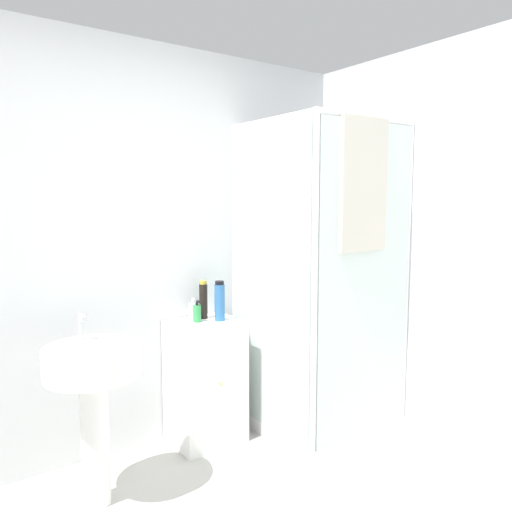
% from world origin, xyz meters
% --- Properties ---
extents(wall_back, '(6.40, 0.06, 2.50)m').
position_xyz_m(wall_back, '(0.00, 1.70, 1.25)').
color(wall_back, silver).
rests_on(wall_back, ground_plane).
extents(shower_enclosure, '(0.85, 0.88, 2.05)m').
position_xyz_m(shower_enclosure, '(1.18, 1.16, 0.60)').
color(shower_enclosure, white).
rests_on(shower_enclosure, ground_plane).
extents(vanity_cabinet, '(0.43, 0.38, 0.79)m').
position_xyz_m(vanity_cabinet, '(0.50, 1.49, 0.39)').
color(vanity_cabinet, white).
rests_on(vanity_cabinet, ground_plane).
extents(sink, '(0.47, 0.47, 0.96)m').
position_xyz_m(sink, '(-0.30, 1.22, 0.63)').
color(sink, white).
rests_on(sink, ground_plane).
extents(soap_dispenser, '(0.05, 0.05, 0.14)m').
position_xyz_m(soap_dispenser, '(0.45, 1.49, 0.84)').
color(soap_dispenser, green).
rests_on(soap_dispenser, vanity_cabinet).
extents(shampoo_bottle_tall_black, '(0.05, 0.05, 0.25)m').
position_xyz_m(shampoo_bottle_tall_black, '(0.53, 1.55, 0.91)').
color(shampoo_bottle_tall_black, black).
rests_on(shampoo_bottle_tall_black, vanity_cabinet).
extents(shampoo_bottle_blue, '(0.07, 0.07, 0.25)m').
position_xyz_m(shampoo_bottle_blue, '(0.59, 1.44, 0.91)').
color(shampoo_bottle_blue, '#2D66A3').
rests_on(shampoo_bottle_blue, vanity_cabinet).
extents(lotion_bottle_white, '(0.06, 0.06, 0.14)m').
position_xyz_m(lotion_bottle_white, '(0.46, 1.56, 0.84)').
color(lotion_bottle_white, white).
rests_on(lotion_bottle_white, vanity_cabinet).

